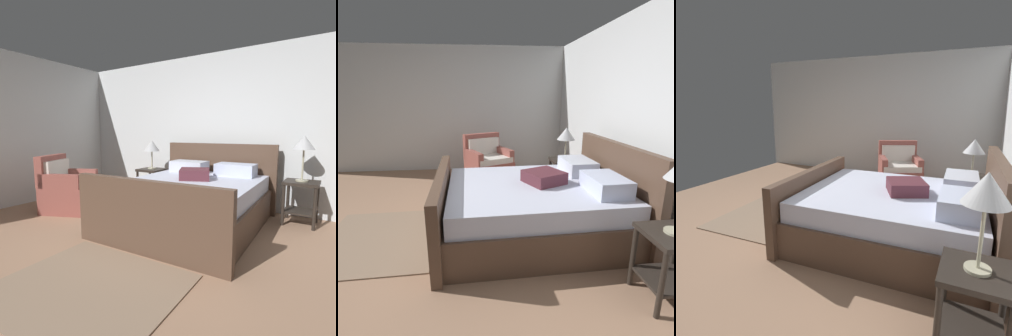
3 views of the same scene
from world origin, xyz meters
TOP-DOWN VIEW (x-y plane):
  - ground_plane at (0.00, 0.00)m, footprint 6.28×5.32m
  - wall_back at (0.00, 2.72)m, footprint 6.40×0.12m
  - wall_side_left at (-3.20, 0.00)m, footprint 0.12×5.44m
  - bed at (-0.12, 1.46)m, footprint 1.91×2.24m
  - nightstand_right at (1.12, 2.30)m, footprint 0.44×0.44m
  - nightstand_left at (-1.35, 2.22)m, footprint 0.44×0.44m
  - table_lamp_left at (-1.35, 2.22)m, footprint 0.29×0.29m
  - armchair at (-2.15, 0.98)m, footprint 0.96×0.96m
  - area_rug at (-0.11, -0.37)m, footprint 1.52×1.34m

SIDE VIEW (x-z plane):
  - ground_plane at x=0.00m, z-range -0.02..0.00m
  - area_rug at x=-0.11m, z-range 0.00..0.01m
  - bed at x=-0.12m, z-range -0.20..0.88m
  - armchair at x=-2.15m, z-range -0.10..0.80m
  - nightstand_right at x=1.12m, z-range 0.10..0.70m
  - nightstand_left at x=-1.35m, z-range 0.10..0.70m
  - table_lamp_left at x=-1.35m, z-range 0.75..1.27m
  - wall_back at x=0.00m, z-range 0.00..2.59m
  - wall_side_left at x=-3.20m, z-range 0.00..2.59m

